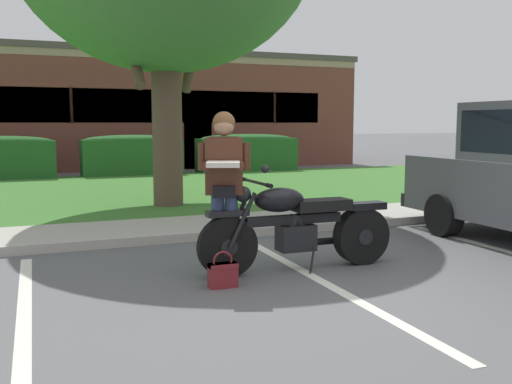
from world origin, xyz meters
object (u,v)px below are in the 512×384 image
(brick_building, at_px, (62,111))
(handbag, at_px, (223,273))
(hedge_center_right, at_px, (132,155))
(rider_person, at_px, (224,180))
(hedge_right, at_px, (247,152))
(motorcycle, at_px, (305,226))

(brick_building, bearing_deg, handbag, -89.73)
(hedge_center_right, relative_size, brick_building, 0.14)
(rider_person, xyz_separation_m, hedge_center_right, (1.26, 11.90, -0.36))
(brick_building, bearing_deg, hedge_center_right, -76.13)
(rider_person, relative_size, brick_building, 0.08)
(handbag, bearing_deg, hedge_right, 67.44)
(hedge_right, distance_m, brick_building, 8.13)
(rider_person, distance_m, handbag, 0.96)
(motorcycle, bearing_deg, hedge_center_right, 88.29)
(hedge_center_right, height_order, brick_building, brick_building)
(rider_person, bearing_deg, motorcycle, -3.52)
(handbag, bearing_deg, motorcycle, 17.55)
(rider_person, bearing_deg, brick_building, 90.78)
(handbag, height_order, hedge_center_right, hedge_center_right)
(motorcycle, distance_m, brick_building, 18.16)
(motorcycle, relative_size, hedge_center_right, 0.77)
(brick_building, bearing_deg, hedge_right, -49.59)
(hedge_right, bearing_deg, brick_building, 130.41)
(motorcycle, relative_size, handbag, 6.23)
(hedge_right, bearing_deg, motorcycle, -108.69)
(hedge_center_right, bearing_deg, brick_building, 103.87)
(hedge_center_right, bearing_deg, handbag, -96.58)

